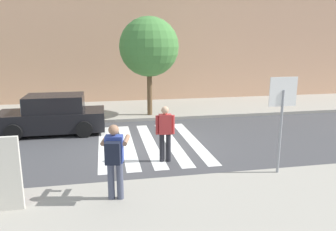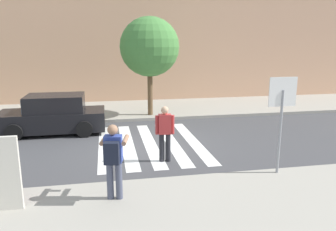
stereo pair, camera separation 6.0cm
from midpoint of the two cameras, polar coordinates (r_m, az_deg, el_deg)
The scene contains 13 objects.
ground_plane at distance 11.74m, azimuth -3.22°, elevation -5.15°, with size 120.00×120.00×0.00m, color #424244.
sidewalk_far at distance 17.50m, azimuth -5.96°, elevation 1.04°, with size 60.00×4.80×0.14m, color #9E998C.
building_facade_far at distance 21.53m, azimuth -7.30°, elevation 12.60°, with size 56.00×4.00×7.16m, color tan.
crosswalk_stripe_0 at distance 11.84m, azimuth -11.08°, elevation -5.22°, with size 0.44×5.20×0.01m, color silver.
crosswalk_stripe_1 at distance 11.86m, azimuth -7.20°, elevation -5.04°, with size 0.44×5.20×0.01m, color silver.
crosswalk_stripe_2 at distance 11.93m, azimuth -3.36°, elevation -4.84°, with size 0.44×5.20×0.01m, color silver.
crosswalk_stripe_3 at distance 12.06m, azimuth 0.42°, elevation -4.63°, with size 0.44×5.20×0.01m, color silver.
crosswalk_stripe_4 at distance 12.24m, azimuth 4.11°, elevation -4.40°, with size 0.44×5.20×0.01m, color silver.
stop_sign at distance 9.00m, azimuth 19.09°, elevation 1.91°, with size 0.76×0.08×2.59m.
photographer_with_backpack at distance 7.31m, azimuth -9.56°, elevation -6.94°, with size 0.68×0.91×1.72m.
pedestrian_crossing at distance 9.91m, azimuth -0.68°, elevation -2.67°, with size 0.58×0.27×1.72m.
parked_car_black at distance 13.84m, azimuth -19.51°, elevation -0.01°, with size 4.10×1.92×1.55m.
street_tree_center at distance 15.53m, azimuth -3.43°, elevation 11.82°, with size 2.77×2.77×4.61m.
Camera 1 is at (-1.54, -11.07, 3.62)m, focal length 35.00 mm.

